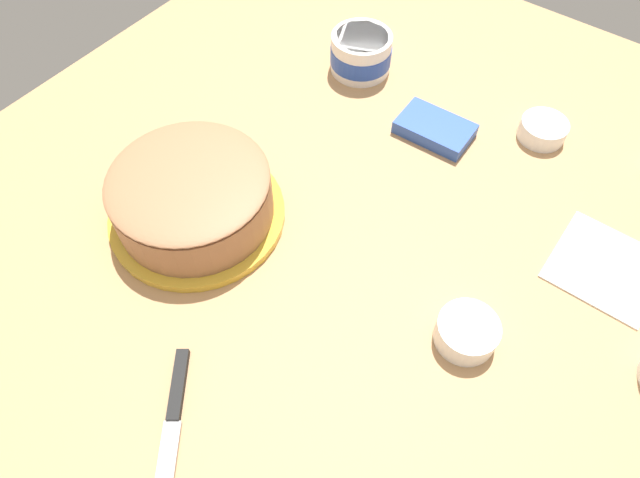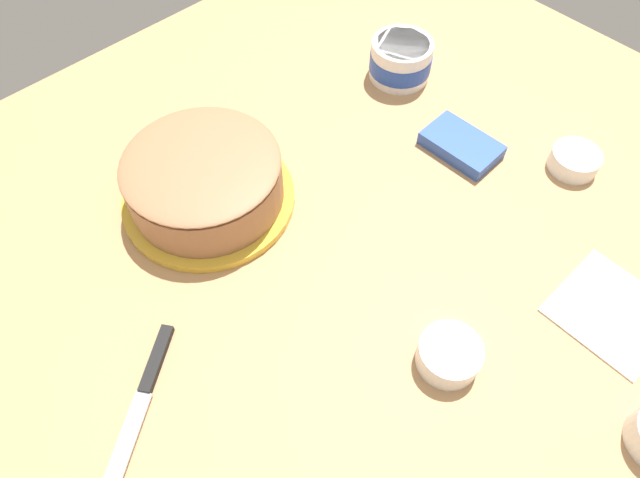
% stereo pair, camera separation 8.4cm
% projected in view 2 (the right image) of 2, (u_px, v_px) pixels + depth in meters
% --- Properties ---
extents(ground_plane, '(1.54, 1.54, 0.00)m').
position_uv_depth(ground_plane, '(386.00, 282.00, 0.84)').
color(ground_plane, tan).
extents(frosted_cake, '(0.28, 0.28, 0.10)m').
position_uv_depth(frosted_cake, '(205.00, 181.00, 0.88)').
color(frosted_cake, gold).
rests_on(frosted_cake, ground_plane).
extents(frosting_tub, '(0.12, 0.12, 0.08)m').
position_uv_depth(frosting_tub, '(401.00, 59.00, 1.07)').
color(frosting_tub, white).
rests_on(frosting_tub, ground_plane).
extents(spreading_knife, '(0.16, 0.20, 0.01)m').
position_uv_depth(spreading_knife, '(144.00, 393.00, 0.74)').
color(spreading_knife, silver).
rests_on(spreading_knife, ground_plane).
extents(sprinkle_bowl_yellow, '(0.09, 0.09, 0.04)m').
position_uv_depth(sprinkle_bowl_yellow, '(449.00, 355.00, 0.75)').
color(sprinkle_bowl_yellow, white).
rests_on(sprinkle_bowl_yellow, ground_plane).
extents(sprinkle_bowl_rainbow, '(0.08, 0.08, 0.03)m').
position_uv_depth(sprinkle_bowl_rainbow, '(575.00, 160.00, 0.95)').
color(sprinkle_bowl_rainbow, white).
rests_on(sprinkle_bowl_rainbow, ground_plane).
extents(candy_box_lower, '(0.13, 0.09, 0.02)m').
position_uv_depth(candy_box_lower, '(461.00, 145.00, 0.98)').
color(candy_box_lower, '#2D51B2').
rests_on(candy_box_lower, ground_plane).
extents(paper_napkin, '(0.15, 0.15, 0.01)m').
position_uv_depth(paper_napkin, '(612.00, 311.00, 0.81)').
color(paper_napkin, white).
rests_on(paper_napkin, ground_plane).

